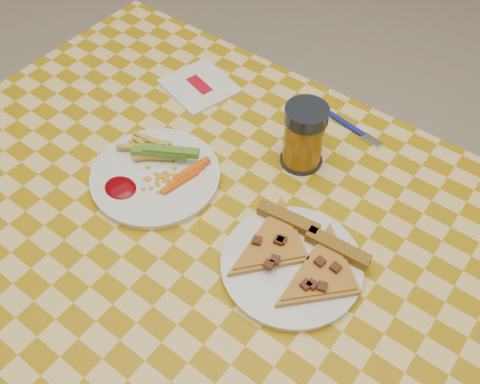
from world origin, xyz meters
name	(u,v)px	position (x,y,z in m)	size (l,w,h in m)	color
table	(224,256)	(0.00, 0.00, 0.68)	(1.28, 0.88, 0.76)	white
plate_left	(156,177)	(-0.17, 0.02, 0.76)	(0.24, 0.24, 0.01)	white
plate_right	(292,266)	(0.13, 0.01, 0.76)	(0.23, 0.23, 0.01)	white
fries_veggies	(157,164)	(-0.18, 0.04, 0.78)	(0.19, 0.17, 0.04)	gold
pizza_slices	(299,255)	(0.14, 0.03, 0.78)	(0.25, 0.23, 0.02)	gold
drink_glass	(304,137)	(0.01, 0.22, 0.82)	(0.08, 0.08, 0.13)	black
napkin	(199,86)	(-0.28, 0.27, 0.76)	(0.17, 0.16, 0.01)	white
fork	(354,129)	(0.06, 0.36, 0.76)	(0.13, 0.04, 0.01)	#151D94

